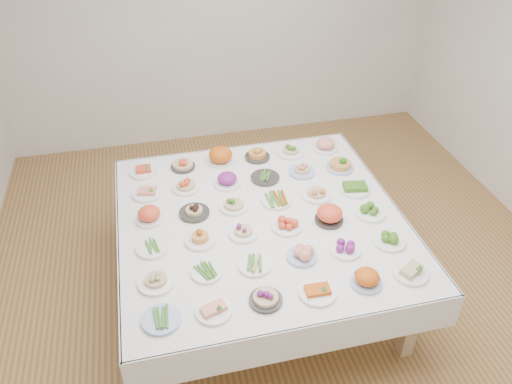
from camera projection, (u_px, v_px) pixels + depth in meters
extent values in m
plane|color=#9F7242|center=(279.00, 272.00, 4.33)|extent=(5.00, 5.00, 0.00)
cube|color=silver|center=(221.00, 21.00, 5.46)|extent=(5.00, 0.02, 2.80)
cube|color=white|center=(261.00, 220.00, 3.76)|extent=(2.10, 2.10, 0.06)
cube|color=white|center=(233.00, 160.00, 4.65)|extent=(2.12, 0.01, 0.28)
cube|color=white|center=(302.00, 342.00, 3.00)|extent=(2.12, 0.02, 0.28)
cube|color=white|center=(387.00, 212.00, 4.03)|extent=(0.01, 2.12, 0.28)
cube|color=white|center=(121.00, 254.00, 3.63)|extent=(0.02, 2.12, 0.28)
cube|color=tan|center=(160.00, 372.00, 3.14)|extent=(0.09, 0.09, 0.69)
cube|color=tan|center=(412.00, 321.00, 3.47)|extent=(0.09, 0.09, 0.69)
cube|color=tan|center=(144.00, 207.00, 4.50)|extent=(0.09, 0.09, 0.69)
cube|color=tan|center=(326.00, 181.00, 4.83)|extent=(0.09, 0.09, 0.69)
cylinder|color=#4C66B2|center=(162.00, 320.00, 2.95)|extent=(0.23, 0.23, 0.02)
cylinder|color=white|center=(214.00, 312.00, 3.00)|extent=(0.22, 0.22, 0.02)
cylinder|color=#2F2C2A|center=(266.00, 301.00, 3.08)|extent=(0.20, 0.20, 0.02)
cylinder|color=white|center=(317.00, 293.00, 3.13)|extent=(0.23, 0.23, 0.02)
cylinder|color=#4C66B2|center=(366.00, 283.00, 3.19)|extent=(0.20, 0.20, 0.02)
cylinder|color=white|center=(410.00, 274.00, 3.26)|extent=(0.23, 0.23, 0.02)
cylinder|color=white|center=(156.00, 283.00, 3.20)|extent=(0.23, 0.23, 0.02)
cylinder|color=white|center=(207.00, 273.00, 3.27)|extent=(0.20, 0.20, 0.02)
cylinder|color=white|center=(255.00, 265.00, 3.32)|extent=(0.22, 0.22, 0.02)
cylinder|color=#4C66B2|center=(302.00, 257.00, 3.39)|extent=(0.21, 0.21, 0.02)
cylinder|color=white|center=(345.00, 250.00, 3.44)|extent=(0.22, 0.22, 0.02)
cylinder|color=white|center=(389.00, 241.00, 3.51)|extent=(0.23, 0.23, 0.02)
cylinder|color=white|center=(153.00, 248.00, 3.46)|extent=(0.23, 0.23, 0.02)
cylinder|color=white|center=(200.00, 241.00, 3.52)|extent=(0.22, 0.22, 0.02)
cylinder|color=white|center=(244.00, 234.00, 3.58)|extent=(0.21, 0.21, 0.02)
cylinder|color=white|center=(287.00, 227.00, 3.64)|extent=(0.22, 0.22, 0.02)
cylinder|color=#2F2C2A|center=(329.00, 220.00, 3.70)|extent=(0.21, 0.21, 0.02)
cylinder|color=white|center=(370.00, 214.00, 3.77)|extent=(0.22, 0.22, 0.02)
cylinder|color=white|center=(150.00, 219.00, 3.71)|extent=(0.21, 0.21, 0.02)
cylinder|color=#2F2C2A|center=(194.00, 213.00, 3.77)|extent=(0.23, 0.23, 0.02)
cylinder|color=white|center=(234.00, 207.00, 3.83)|extent=(0.21, 0.21, 0.02)
cylinder|color=white|center=(276.00, 201.00, 3.89)|extent=(0.23, 0.23, 0.02)
cylinder|color=white|center=(316.00, 195.00, 3.95)|extent=(0.23, 0.23, 0.02)
cylinder|color=white|center=(355.00, 190.00, 4.01)|extent=(0.24, 0.24, 0.02)
cylinder|color=white|center=(148.00, 194.00, 3.97)|extent=(0.23, 0.23, 0.02)
cylinder|color=white|center=(186.00, 188.00, 4.03)|extent=(0.22, 0.22, 0.02)
cylinder|color=white|center=(227.00, 184.00, 4.08)|extent=(0.23, 0.23, 0.02)
cylinder|color=#2F2C2A|center=(265.00, 178.00, 4.15)|extent=(0.24, 0.24, 0.02)
cylinder|color=#4C66B2|center=(302.00, 172.00, 4.22)|extent=(0.22, 0.22, 0.02)
cylinder|color=#4C66B2|center=(340.00, 168.00, 4.27)|extent=(0.23, 0.23, 0.02)
cylinder|color=white|center=(144.00, 172.00, 4.22)|extent=(0.23, 0.23, 0.02)
cylinder|color=#2F2C2A|center=(183.00, 167.00, 4.28)|extent=(0.20, 0.20, 0.02)
cylinder|color=white|center=(221.00, 162.00, 4.35)|extent=(0.20, 0.20, 0.02)
cylinder|color=#2F2C2A|center=(257.00, 157.00, 4.41)|extent=(0.22, 0.22, 0.02)
cylinder|color=white|center=(291.00, 153.00, 4.47)|extent=(0.24, 0.24, 0.02)
cylinder|color=white|center=(325.00, 148.00, 4.53)|extent=(0.23, 0.23, 0.02)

